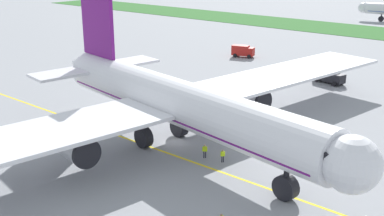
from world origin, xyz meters
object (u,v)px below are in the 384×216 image
Objects in this scene: airliner_foreground at (175,102)px; service_truck_fuel_bowser at (328,75)px; ground_crew_wingwalker_port at (205,150)px; service_truck_baggage_loader at (243,51)px; ground_crew_wingwalker_starboard at (223,155)px.

airliner_foreground is 41.08m from service_truck_fuel_bowser.
service_truck_fuel_bowser is (1.03, 40.83, -4.41)m from airliner_foreground.
ground_crew_wingwalker_port is 0.26× the size of service_truck_fuel_bowser.
airliner_foreground is at bearing 179.00° from ground_crew_wingwalker_port.
airliner_foreground is 13.06× the size of service_truck_fuel_bowser.
service_truck_fuel_bowser is (24.84, -8.64, 0.01)m from service_truck_baggage_loader.
ground_crew_wingwalker_port is at bearing -84.84° from service_truck_fuel_bowser.
ground_crew_wingwalker_starboard is 0.25× the size of service_truck_fuel_bowser.
airliner_foreground is at bearing -177.67° from ground_crew_wingwalker_starboard.
service_truck_baggage_loader reaches higher than ground_crew_wingwalker_port.
ground_crew_wingwalker_port is 1.08× the size of ground_crew_wingwalker_starboard.
service_truck_baggage_loader is 26.30m from service_truck_fuel_bowser.
airliner_foreground reaches higher than service_truck_baggage_loader.
airliner_foreground is 15.45× the size of service_truck_baggage_loader.
service_truck_baggage_loader is at bearing 160.83° from service_truck_fuel_bowser.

